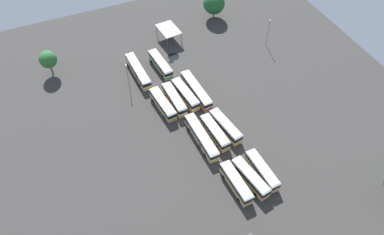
{
  "coord_description": "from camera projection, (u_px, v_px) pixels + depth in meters",
  "views": [
    {
      "loc": [
        -63.31,
        27.91,
        79.96
      ],
      "look_at": [
        -0.28,
        0.55,
        1.51
      ],
      "focal_mm": 35.95,
      "sensor_mm": 36.0,
      "label": 1
    }
  ],
  "objects": [
    {
      "name": "bus_row1_slot1",
      "position": [
        215.0,
        132.0,
        100.45
      ],
      "size": [
        11.68,
        3.55,
        3.45
      ],
      "color": "silver",
      "rests_on": "ground_plane"
    },
    {
      "name": "bus_row0_slot1",
      "position": [
        250.0,
        178.0,
        91.28
      ],
      "size": [
        11.95,
        4.65,
        3.45
      ],
      "color": "silver",
      "rests_on": "ground_plane"
    },
    {
      "name": "bus_row1_slot0",
      "position": [
        225.0,
        127.0,
        101.77
      ],
      "size": [
        11.96,
        4.44,
        3.45
      ],
      "color": "silver",
      "rests_on": "ground_plane"
    },
    {
      "name": "bus_row2_slot3",
      "position": [
        163.0,
        104.0,
        107.12
      ],
      "size": [
        12.07,
        3.87,
        3.45
      ],
      "color": "silver",
      "rests_on": "ground_plane"
    },
    {
      "name": "ground_plane",
      "position": [
        193.0,
        120.0,
        105.74
      ],
      "size": [
        126.97,
        126.97,
        0.0
      ],
      "primitive_type": "plane",
      "color": "#383533"
    },
    {
      "name": "tree_west_edge",
      "position": [
        48.0,
        59.0,
        114.06
      ],
      "size": [
        5.29,
        5.29,
        8.2
      ],
      "color": "brown",
      "rests_on": "ground_plane"
    },
    {
      "name": "bus_row0_slot0",
      "position": [
        262.0,
        171.0,
        92.61
      ],
      "size": [
        11.6,
        3.21,
        3.45
      ],
      "color": "silver",
      "rests_on": "ground_plane"
    },
    {
      "name": "lamp_post_mid_lot",
      "position": [
        127.0,
        75.0,
        110.93
      ],
      "size": [
        0.56,
        0.28,
        8.46
      ],
      "color": "slate",
      "rests_on": "ground_plane"
    },
    {
      "name": "bus_row2_slot2",
      "position": [
        174.0,
        99.0,
        108.36
      ],
      "size": [
        11.94,
        3.13,
        3.45
      ],
      "color": "silver",
      "rests_on": "ground_plane"
    },
    {
      "name": "bus_row3_slot1",
      "position": [
        160.0,
        64.0,
        118.27
      ],
      "size": [
        12.29,
        3.76,
        3.45
      ],
      "color": "silver",
      "rests_on": "ground_plane"
    },
    {
      "name": "puddle_front_lane",
      "position": [
        171.0,
        62.0,
        121.79
      ],
      "size": [
        1.78,
        1.78,
        0.01
      ],
      "primitive_type": "cylinder",
      "color": "black",
      "rests_on": "ground_plane"
    },
    {
      "name": "bus_row3_slot3",
      "position": [
        138.0,
        71.0,
        116.16
      ],
      "size": [
        15.15,
        3.37,
        3.45
      ],
      "color": "silver",
      "rests_on": "ground_plane"
    },
    {
      "name": "lamp_post_by_building",
      "position": [
        268.0,
        32.0,
        123.63
      ],
      "size": [
        0.56,
        0.28,
        9.59
      ],
      "color": "slate",
      "rests_on": "ground_plane"
    },
    {
      "name": "bus_row1_slot2",
      "position": [
        202.0,
        137.0,
        99.34
      ],
      "size": [
        15.13,
        3.22,
        3.45
      ],
      "color": "silver",
      "rests_on": "ground_plane"
    },
    {
      "name": "maintenance_shelter",
      "position": [
        169.0,
        29.0,
        126.31
      ],
      "size": [
        9.09,
        6.63,
        4.28
      ],
      "color": "slate",
      "rests_on": "ground_plane"
    },
    {
      "name": "bus_row0_slot2",
      "position": [
        236.0,
        183.0,
        90.35
      ],
      "size": [
        11.51,
        3.27,
        3.45
      ],
      "color": "silver",
      "rests_on": "ground_plane"
    },
    {
      "name": "bus_row2_slot0",
      "position": [
        196.0,
        90.0,
        110.73
      ],
      "size": [
        15.17,
        3.52,
        3.45
      ],
      "color": "silver",
      "rests_on": "ground_plane"
    },
    {
      "name": "bus_row2_slot1",
      "position": [
        185.0,
        94.0,
        109.64
      ],
      "size": [
        12.21,
        4.02,
        3.45
      ],
      "color": "silver",
      "rests_on": "ground_plane"
    },
    {
      "name": "puddle_centre_drain",
      "position": [
        173.0,
        57.0,
        123.45
      ],
      "size": [
        3.76,
        3.76,
        0.01
      ],
      "primitive_type": "cylinder",
      "color": "black",
      "rests_on": "ground_plane"
    },
    {
      "name": "tree_northeast",
      "position": [
        214.0,
        3.0,
        133.8
      ],
      "size": [
        7.54,
        7.54,
        9.3
      ],
      "color": "brown",
      "rests_on": "ground_plane"
    }
  ]
}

